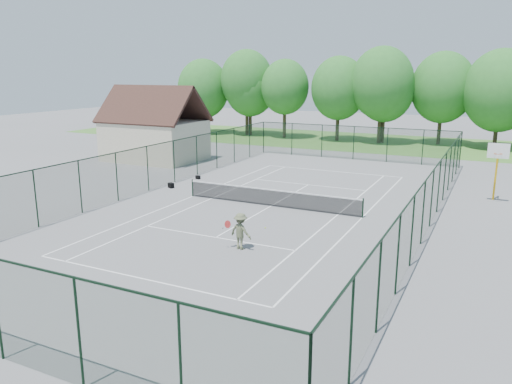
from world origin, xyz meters
TOP-DOWN VIEW (x-y plane):
  - ground at (0.00, 0.00)m, footprint 140.00×140.00m
  - grass_far at (0.00, 30.00)m, footprint 80.00×16.00m
  - court_lines at (0.00, 0.00)m, footprint 11.05×23.85m
  - tennis_net at (0.00, 0.00)m, footprint 11.08×0.08m
  - fence_enclosure at (0.00, 0.00)m, footprint 18.05×36.05m
  - utility_building at (-16.00, 10.00)m, footprint 8.60×6.27m
  - tree_line_far at (0.00, 30.00)m, footprint 39.40×6.40m
  - basketball_goal at (11.81, 7.03)m, footprint 1.20×1.43m
  - sports_bag_a at (-8.14, 1.32)m, footprint 0.50×0.41m
  - sports_bag_b at (-8.05, 4.59)m, footprint 0.37×0.25m
  - tennis_player at (1.82, -7.27)m, footprint 1.94×0.92m

SIDE VIEW (x-z plane):
  - ground at x=0.00m, z-range 0.00..0.00m
  - court_lines at x=0.00m, z-range 0.00..0.01m
  - grass_far at x=0.00m, z-range 0.00..0.01m
  - sports_bag_b at x=-8.05m, z-range 0.00..0.26m
  - sports_bag_a at x=-8.14m, z-range 0.00..0.35m
  - tennis_net at x=0.00m, z-range 0.03..1.13m
  - tennis_player at x=1.82m, z-range 0.00..1.67m
  - fence_enclosure at x=0.00m, z-range 0.05..3.07m
  - basketball_goal at x=11.81m, z-range 0.74..4.39m
  - utility_building at x=-16.00m, z-range -0.20..6.44m
  - tree_line_far at x=0.00m, z-range 1.14..10.84m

